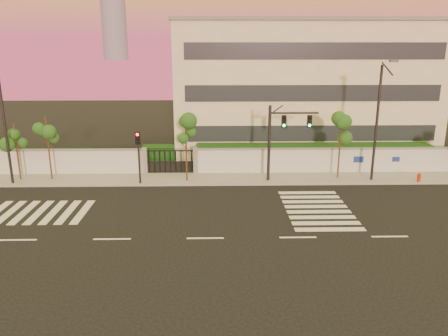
{
  "coord_description": "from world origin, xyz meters",
  "views": [
    {
      "loc": [
        0.55,
        -21.53,
        10.07
      ],
      "look_at": [
        1.13,
        6.0,
        2.22
      ],
      "focal_mm": 35.0,
      "sensor_mm": 36.0,
      "label": 1
    }
  ],
  "objects": [
    {
      "name": "ground",
      "position": [
        0.0,
        0.0,
        0.0
      ],
      "size": [
        120.0,
        120.0,
        0.0
      ],
      "primitive_type": "plane",
      "color": "black",
      "rests_on": "ground"
    },
    {
      "name": "sidewalk",
      "position": [
        0.0,
        10.5,
        0.07
      ],
      "size": [
        60.0,
        3.0,
        0.15
      ],
      "primitive_type": "cube",
      "color": "gray",
      "rests_on": "ground"
    },
    {
      "name": "perimeter_wall",
      "position": [
        0.1,
        12.0,
        1.07
      ],
      "size": [
        60.0,
        0.36,
        2.2
      ],
      "color": "#B6B9BE",
      "rests_on": "ground"
    },
    {
      "name": "hedge_row",
      "position": [
        1.17,
        14.74,
        0.82
      ],
      "size": [
        41.0,
        4.25,
        1.8
      ],
      "color": "#113911",
      "rests_on": "ground"
    },
    {
      "name": "institutional_building",
      "position": [
        9.0,
        21.99,
        6.16
      ],
      "size": [
        24.4,
        12.4,
        12.25
      ],
      "color": "beige",
      "rests_on": "ground"
    },
    {
      "name": "road_markings",
      "position": [
        -1.58,
        3.76,
        0.01
      ],
      "size": [
        57.0,
        7.62,
        0.02
      ],
      "color": "silver",
      "rests_on": "ground"
    },
    {
      "name": "street_tree_b",
      "position": [
        -14.23,
        10.48,
        3.26
      ],
      "size": [
        1.41,
        1.12,
        4.43
      ],
      "color": "#382314",
      "rests_on": "ground"
    },
    {
      "name": "street_tree_c",
      "position": [
        -11.88,
        10.52,
        3.66
      ],
      "size": [
        1.43,
        1.13,
        4.98
      ],
      "color": "#382314",
      "rests_on": "ground"
    },
    {
      "name": "street_tree_d",
      "position": [
        -1.56,
        9.95,
        3.68
      ],
      "size": [
        1.56,
        1.24,
        5.0
      ],
      "color": "#382314",
      "rests_on": "ground"
    },
    {
      "name": "street_tree_e",
      "position": [
        10.02,
        10.49,
        3.63
      ],
      "size": [
        1.46,
        1.16,
        4.94
      ],
      "color": "#382314",
      "rests_on": "ground"
    },
    {
      "name": "traffic_signal_main",
      "position": [
        5.29,
        9.88,
        3.67
      ],
      "size": [
        3.67,
        0.37,
        5.8
      ],
      "rotation": [
        0.0,
        0.0,
        0.02
      ],
      "color": "black",
      "rests_on": "ground"
    },
    {
      "name": "traffic_signal_secondary",
      "position": [
        -5.0,
        9.31,
        2.6
      ],
      "size": [
        0.32,
        0.32,
        4.1
      ],
      "rotation": [
        0.0,
        0.0,
        -0.16
      ],
      "color": "black",
      "rests_on": "ground"
    },
    {
      "name": "streetlight_west",
      "position": [
        -14.46,
        9.39,
        4.87
      ],
      "size": [
        0.54,
        2.17,
        9.02
      ],
      "color": "black",
      "rests_on": "ground"
    },
    {
      "name": "streetlight_east",
      "position": [
        12.4,
        9.64,
        4.9
      ],
      "size": [
        0.54,
        2.18,
        9.06
      ],
      "color": "black",
      "rests_on": "ground"
    },
    {
      "name": "fire_hydrant",
      "position": [
        15.77,
        9.25,
        0.41
      ],
      "size": [
        0.33,
        0.31,
        0.82
      ],
      "rotation": [
        0.0,
        0.0,
        0.28
      ],
      "color": "#B9200C",
      "rests_on": "ground"
    }
  ]
}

